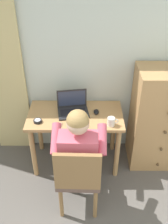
# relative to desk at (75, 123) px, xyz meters

# --- Properties ---
(wall_back) EXTENTS (4.80, 0.05, 2.50)m
(wall_back) POSITION_rel_desk_xyz_m (0.29, 0.36, 0.64)
(wall_back) COLOR silver
(wall_back) RESTS_ON ground_plane
(curtain_panel) EXTENTS (0.47, 0.03, 2.19)m
(curtain_panel) POSITION_rel_desk_xyz_m (-0.82, 0.29, 0.48)
(curtain_panel) COLOR #CCB77A
(curtain_panel) RESTS_ON ground_plane
(desk) EXTENTS (1.07, 0.58, 0.73)m
(desk) POSITION_rel_desk_xyz_m (0.00, 0.00, 0.00)
(desk) COLOR tan
(desk) RESTS_ON ground_plane
(dresser) EXTENTS (0.64, 0.50, 1.25)m
(dresser) POSITION_rel_desk_xyz_m (0.99, 0.06, 0.02)
(dresser) COLOR tan
(dresser) RESTS_ON ground_plane
(chair) EXTENTS (0.43, 0.41, 0.89)m
(chair) POSITION_rel_desk_xyz_m (0.05, -0.70, -0.11)
(chair) COLOR brown
(chair) RESTS_ON ground_plane
(person_seated) EXTENTS (0.54, 0.59, 1.21)m
(person_seated) POSITION_rel_desk_xyz_m (0.05, -0.52, 0.07)
(person_seated) COLOR #4C4C4C
(person_seated) RESTS_ON ground_plane
(laptop) EXTENTS (0.37, 0.30, 0.24)m
(laptop) POSITION_rel_desk_xyz_m (-0.03, 0.06, 0.17)
(laptop) COLOR #232326
(laptop) RESTS_ON desk
(computer_mouse) EXTENTS (0.06, 0.10, 0.03)m
(computer_mouse) POSITION_rel_desk_xyz_m (0.24, 0.03, 0.14)
(computer_mouse) COLOR black
(computer_mouse) RESTS_ON desk
(desk_clock) EXTENTS (0.09, 0.09, 0.03)m
(desk_clock) POSITION_rel_desk_xyz_m (-0.40, -0.15, 0.14)
(desk_clock) COLOR black
(desk_clock) RESTS_ON desk
(coffee_mug) EXTENTS (0.12, 0.08, 0.09)m
(coffee_mug) POSITION_rel_desk_xyz_m (0.39, -0.20, 0.17)
(coffee_mug) COLOR silver
(coffee_mug) RESTS_ON desk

